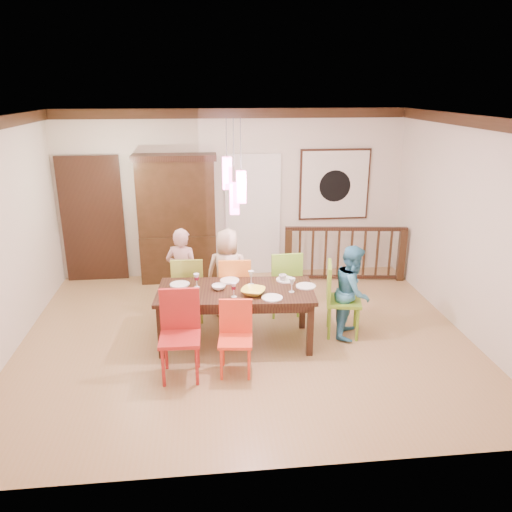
{
  "coord_description": "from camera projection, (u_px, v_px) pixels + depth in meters",
  "views": [
    {
      "loc": [
        -0.51,
        -6.06,
        3.24
      ],
      "look_at": [
        0.16,
        0.18,
        1.1
      ],
      "focal_mm": 35.0,
      "sensor_mm": 36.0,
      "label": 1
    }
  ],
  "objects": [
    {
      "name": "crown_molding",
      "position": [
        244.0,
        124.0,
        5.89
      ],
      "size": [
        6.0,
        5.0,
        0.16
      ],
      "primitive_type": null,
      "color": "black",
      "rests_on": "wall_back"
    },
    {
      "name": "chair_near_mid",
      "position": [
        235.0,
        335.0,
        5.8
      ],
      "size": [
        0.43,
        0.43,
        0.87
      ],
      "rotation": [
        0.0,
        0.0,
        -0.11
      ],
      "color": "#F03F23",
      "rests_on": "floor"
    },
    {
      "name": "person_far_mid",
      "position": [
        228.0,
        273.0,
        7.29
      ],
      "size": [
        0.7,
        0.51,
        1.32
      ],
      "primitive_type": "imported",
      "rotation": [
        0.0,
        0.0,
        2.99
      ],
      "color": "beige",
      "rests_on": "floor"
    },
    {
      "name": "chair_far_mid",
      "position": [
        235.0,
        284.0,
        7.14
      ],
      "size": [
        0.46,
        0.46,
        0.99
      ],
      "rotation": [
        0.0,
        0.0,
        3.1
      ],
      "color": "orange",
      "rests_on": "floor"
    },
    {
      "name": "plate_far_mid",
      "position": [
        230.0,
        280.0,
        6.73
      ],
      "size": [
        0.26,
        0.26,
        0.01
      ],
      "primitive_type": "cylinder",
      "color": "white",
      "rests_on": "dining_table"
    },
    {
      "name": "panel_door",
      "position": [
        93.0,
        222.0,
        8.53
      ],
      "size": [
        1.04,
        0.07,
        2.24
      ],
      "primitive_type": "cube",
      "color": "black",
      "rests_on": "wall_back"
    },
    {
      "name": "wine_glass_d",
      "position": [
        292.0,
        285.0,
        6.34
      ],
      "size": [
        0.08,
        0.08,
        0.19
      ],
      "primitive_type": null,
      "color": "silver",
      "rests_on": "dining_table"
    },
    {
      "name": "wine_glass_c",
      "position": [
        234.0,
        290.0,
        6.19
      ],
      "size": [
        0.08,
        0.08,
        0.19
      ],
      "primitive_type": null,
      "color": "#590C19",
      "rests_on": "dining_table"
    },
    {
      "name": "chair_end_right",
      "position": [
        344.0,
        295.0,
        6.71
      ],
      "size": [
        0.55,
        0.55,
        1.02
      ],
      "rotation": [
        0.0,
        0.0,
        1.35
      ],
      "color": "olive",
      "rests_on": "floor"
    },
    {
      "name": "wine_glass_b",
      "position": [
        251.0,
        278.0,
        6.58
      ],
      "size": [
        0.08,
        0.08,
        0.19
      ],
      "primitive_type": null,
      "color": "silver",
      "rests_on": "dining_table"
    },
    {
      "name": "balustrade",
      "position": [
        345.0,
        253.0,
        8.67
      ],
      "size": [
        2.11,
        0.33,
        0.96
      ],
      "rotation": [
        0.0,
        0.0,
        -0.12
      ],
      "color": "black",
      "rests_on": "floor"
    },
    {
      "name": "floor",
      "position": [
        246.0,
        337.0,
        6.8
      ],
      "size": [
        6.0,
        6.0,
        0.0
      ],
      "primitive_type": "plane",
      "color": "#A68250",
      "rests_on": "ground"
    },
    {
      "name": "plate_far_left",
      "position": [
        180.0,
        284.0,
        6.6
      ],
      "size": [
        0.26,
        0.26,
        0.01
      ],
      "primitive_type": "cylinder",
      "color": "white",
      "rests_on": "dining_table"
    },
    {
      "name": "serving_bowl",
      "position": [
        253.0,
        291.0,
        6.3
      ],
      "size": [
        0.39,
        0.39,
        0.07
      ],
      "primitive_type": "imported",
      "rotation": [
        0.0,
        0.0,
        -0.39
      ],
      "color": "yellow",
      "rests_on": "dining_table"
    },
    {
      "name": "chair_far_left",
      "position": [
        189.0,
        283.0,
        7.18
      ],
      "size": [
        0.46,
        0.46,
        0.98
      ],
      "rotation": [
        0.0,
        0.0,
        3.1
      ],
      "color": "#91A535",
      "rests_on": "floor"
    },
    {
      "name": "plate_near_left",
      "position": [
        178.0,
        299.0,
        6.14
      ],
      "size": [
        0.26,
        0.26,
        0.01
      ],
      "primitive_type": "cylinder",
      "color": "white",
      "rests_on": "dining_table"
    },
    {
      "name": "china_hutch",
      "position": [
        177.0,
        219.0,
        8.51
      ],
      "size": [
        1.38,
        0.46,
        2.19
      ],
      "color": "black",
      "rests_on": "floor"
    },
    {
      "name": "ceiling",
      "position": [
        244.0,
        117.0,
        5.87
      ],
      "size": [
        6.0,
        6.0,
        0.0
      ],
      "primitive_type": "plane",
      "rotation": [
        3.14,
        0.0,
        0.0
      ],
      "color": "white",
      "rests_on": "wall_back"
    },
    {
      "name": "cup_left",
      "position": [
        194.0,
        292.0,
        6.24
      ],
      "size": [
        0.14,
        0.14,
        0.09
      ],
      "primitive_type": "imported",
      "rotation": [
        0.0,
        0.0,
        -0.19
      ],
      "color": "silver",
      "rests_on": "dining_table"
    },
    {
      "name": "pendant_cluster",
      "position": [
        234.0,
        186.0,
        6.01
      ],
      "size": [
        0.27,
        0.21,
        1.14
      ],
      "color": "#FF4CA0",
      "rests_on": "ceiling"
    },
    {
      "name": "plate_end_right",
      "position": [
        306.0,
        286.0,
        6.54
      ],
      "size": [
        0.26,
        0.26,
        0.01
      ],
      "primitive_type": "cylinder",
      "color": "white",
      "rests_on": "dining_table"
    },
    {
      "name": "dining_table",
      "position": [
        236.0,
        296.0,
        6.47
      ],
      "size": [
        2.08,
        1.06,
        0.75
      ],
      "rotation": [
        0.0,
        0.0,
        -0.07
      ],
      "color": "black",
      "rests_on": "floor"
    },
    {
      "name": "napkin",
      "position": [
        229.0,
        302.0,
        6.05
      ],
      "size": [
        0.18,
        0.14,
        0.01
      ],
      "primitive_type": "cube",
      "color": "#D83359",
      "rests_on": "dining_table"
    },
    {
      "name": "white_doorway",
      "position": [
        253.0,
        217.0,
        8.82
      ],
      "size": [
        0.97,
        0.05,
        2.22
      ],
      "primitive_type": "cube",
      "color": "silver",
      "rests_on": "wall_back"
    },
    {
      "name": "wall_back",
      "position": [
        233.0,
        195.0,
        8.69
      ],
      "size": [
        6.0,
        0.0,
        6.0
      ],
      "primitive_type": "plane",
      "rotation": [
        1.57,
        0.0,
        0.0
      ],
      "color": "beige",
      "rests_on": "floor"
    },
    {
      "name": "small_bowl",
      "position": [
        219.0,
        287.0,
        6.45
      ],
      "size": [
        0.21,
        0.21,
        0.06
      ],
      "primitive_type": "imported",
      "rotation": [
        0.0,
        0.0,
        -0.16
      ],
      "color": "white",
      "rests_on": "dining_table"
    },
    {
      "name": "person_end_right",
      "position": [
        352.0,
        291.0,
        6.68
      ],
      "size": [
        0.69,
        0.76,
        1.27
      ],
      "primitive_type": "imported",
      "rotation": [
        0.0,
        0.0,
        1.16
      ],
      "color": "teal",
      "rests_on": "floor"
    },
    {
      "name": "chair_far_right",
      "position": [
        284.0,
        277.0,
        7.36
      ],
      "size": [
        0.48,
        0.48,
        1.0
      ],
      "rotation": [
        0.0,
        0.0,
        3.2
      ],
      "color": "#7EBB32",
      "rests_on": "floor"
    },
    {
      "name": "person_far_left",
      "position": [
        183.0,
        273.0,
        7.21
      ],
      "size": [
        0.57,
        0.47,
        1.35
      ],
      "primitive_type": "imported",
      "rotation": [
        0.0,
        0.0,
        2.8
      ],
      "color": "#D6A4A3",
      "rests_on": "floor"
    },
    {
      "name": "chair_near_left",
      "position": [
        180.0,
        331.0,
        5.69
      ],
      "size": [
        0.48,
        0.48,
        1.03
      ],
      "rotation": [
        0.0,
        0.0,
        -0.02
      ],
      "color": "#AB211E",
      "rests_on": "floor"
    },
    {
      "name": "wall_right",
      "position": [
        469.0,
        228.0,
        6.64
      ],
      "size": [
        0.0,
        5.0,
        5.0
      ],
      "primitive_type": "plane",
      "rotation": [
        1.57,
        0.0,
        -1.57
      ],
      "color": "beige",
      "rests_on": "floor"
    },
    {
      "name": "plate_near_mid",
      "position": [
        272.0,
        298.0,
        6.18
      ],
      "size": [
        0.26,
        0.26,
        0.01
      ],
      "primitive_type": "cylinder",
      "color": "white",
      "rests_on": "dining_table"
    },
    {
      "name": "wine_glass_a",
      "position": [
        197.0,
        281.0,
        6.49
      ],
      "size": [
        0.08,
        0.08,
        0.19
      ],
      "primitive_type": null,
      "color": "#590C19",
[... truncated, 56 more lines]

